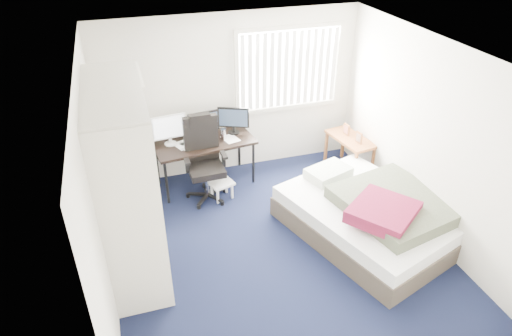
{
  "coord_description": "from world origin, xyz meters",
  "views": [
    {
      "loc": [
        -1.61,
        -4.25,
        3.89
      ],
      "look_at": [
        -0.14,
        0.4,
        0.96
      ],
      "focal_mm": 32.0,
      "sensor_mm": 36.0,
      "label": 1
    }
  ],
  "objects": [
    {
      "name": "bed",
      "position": [
        1.27,
        -0.14,
        0.3
      ],
      "size": [
        2.21,
        2.55,
        0.7
      ],
      "color": "#40372E",
      "rests_on": "ground"
    },
    {
      "name": "ground",
      "position": [
        0.0,
        0.0,
        0.0
      ],
      "size": [
        4.2,
        4.2,
        0.0
      ],
      "primitive_type": "plane",
      "color": "black",
      "rests_on": "ground"
    },
    {
      "name": "pine_box",
      "position": [
        -1.65,
        0.28,
        0.16
      ],
      "size": [
        0.43,
        0.33,
        0.31
      ],
      "primitive_type": "cube",
      "rotation": [
        0.0,
        0.0,
        0.04
      ],
      "color": "tan",
      "rests_on": "ground"
    },
    {
      "name": "nightstand",
      "position": [
        1.75,
        1.43,
        0.52
      ],
      "size": [
        0.56,
        0.91,
        0.77
      ],
      "color": "brown",
      "rests_on": "ground"
    },
    {
      "name": "office_chair",
      "position": [
        -0.61,
        1.4,
        0.48
      ],
      "size": [
        0.61,
        0.6,
        1.26
      ],
      "color": "black",
      "rests_on": "ground"
    },
    {
      "name": "closet",
      "position": [
        -1.67,
        0.27,
        1.35
      ],
      "size": [
        0.64,
        1.84,
        2.22
      ],
      "color": "beige",
      "rests_on": "ground"
    },
    {
      "name": "footstool",
      "position": [
        -0.41,
        1.25,
        0.21
      ],
      "size": [
        0.39,
        0.35,
        0.27
      ],
      "color": "white",
      "rests_on": "ground"
    },
    {
      "name": "desk",
      "position": [
        -0.54,
        1.76,
        0.76
      ],
      "size": [
        1.55,
        0.86,
        1.19
      ],
      "color": "black",
      "rests_on": "ground"
    },
    {
      "name": "room_shell",
      "position": [
        0.0,
        0.0,
        1.51
      ],
      "size": [
        4.2,
        4.2,
        4.2
      ],
      "color": "silver",
      "rests_on": "ground"
    },
    {
      "name": "window_assembly",
      "position": [
        0.9,
        2.04,
        1.6
      ],
      "size": [
        1.72,
        0.09,
        1.32
      ],
      "color": "white",
      "rests_on": "ground"
    }
  ]
}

